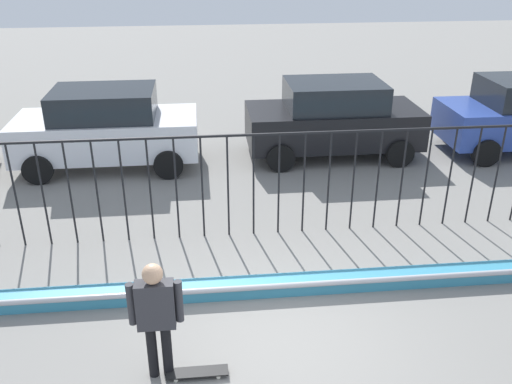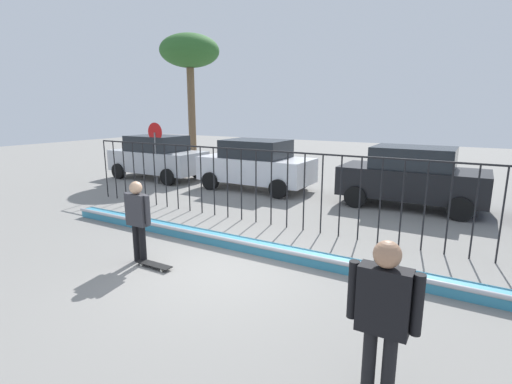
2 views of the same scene
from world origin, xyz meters
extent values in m
plane|color=gray|center=(0.00, 0.00, 0.00)|extent=(60.00, 60.00, 0.00)
cube|color=teal|center=(0.00, 1.16, 0.11)|extent=(11.00, 0.36, 0.22)
cylinder|color=#B2B2B7|center=(0.00, 0.98, 0.22)|extent=(11.00, 0.09, 0.09)
cylinder|color=black|center=(-4.20, 3.08, 1.00)|extent=(0.04, 0.04, 1.99)
cylinder|color=black|center=(-3.73, 3.08, 1.00)|extent=(0.04, 0.04, 1.99)
cylinder|color=black|center=(-3.27, 3.08, 1.00)|extent=(0.04, 0.04, 1.99)
cylinder|color=black|center=(-2.80, 3.08, 1.00)|extent=(0.04, 0.04, 1.99)
cylinder|color=black|center=(-2.33, 3.08, 1.00)|extent=(0.04, 0.04, 1.99)
cylinder|color=black|center=(-1.87, 3.08, 1.00)|extent=(0.04, 0.04, 1.99)
cylinder|color=black|center=(-1.40, 3.08, 1.00)|extent=(0.04, 0.04, 1.99)
cylinder|color=black|center=(-0.93, 3.08, 1.00)|extent=(0.04, 0.04, 1.99)
cylinder|color=black|center=(-0.47, 3.08, 1.00)|extent=(0.04, 0.04, 1.99)
cylinder|color=black|center=(0.00, 3.08, 1.00)|extent=(0.04, 0.04, 1.99)
cylinder|color=black|center=(0.47, 3.08, 1.00)|extent=(0.04, 0.04, 1.99)
cylinder|color=black|center=(0.93, 3.08, 1.00)|extent=(0.04, 0.04, 1.99)
cylinder|color=black|center=(1.40, 3.08, 1.00)|extent=(0.04, 0.04, 1.99)
cylinder|color=black|center=(1.87, 3.08, 1.00)|extent=(0.04, 0.04, 1.99)
cylinder|color=black|center=(2.33, 3.08, 1.00)|extent=(0.04, 0.04, 1.99)
cylinder|color=black|center=(2.80, 3.08, 1.00)|extent=(0.04, 0.04, 1.99)
cylinder|color=black|center=(3.27, 3.08, 1.00)|extent=(0.04, 0.04, 1.99)
cylinder|color=black|center=(3.73, 3.08, 1.00)|extent=(0.04, 0.04, 1.99)
cylinder|color=black|center=(4.20, 3.08, 1.00)|extent=(0.04, 0.04, 1.99)
cylinder|color=black|center=(4.67, 3.08, 1.00)|extent=(0.04, 0.04, 1.99)
cube|color=black|center=(0.00, 3.08, 1.97)|extent=(14.00, 0.04, 0.04)
cylinder|color=black|center=(-1.65, -0.49, 0.39)|extent=(0.13, 0.13, 0.77)
cylinder|color=black|center=(-1.46, -0.49, 0.39)|extent=(0.13, 0.13, 0.77)
cube|color=#333338|center=(-1.56, -0.49, 1.09)|extent=(0.47, 0.20, 0.64)
sphere|color=tan|center=(-1.56, -0.49, 1.53)|extent=(0.25, 0.25, 0.25)
cylinder|color=#333338|center=(-1.84, -0.49, 1.12)|extent=(0.10, 0.10, 0.57)
cylinder|color=#333338|center=(-1.27, -0.49, 1.12)|extent=(0.10, 0.10, 0.57)
cube|color=black|center=(-1.10, -0.57, 0.06)|extent=(0.80, 0.20, 0.02)
cylinder|color=silver|center=(-0.83, -0.50, 0.03)|extent=(0.05, 0.03, 0.05)
cylinder|color=silver|center=(-0.83, -0.65, 0.03)|extent=(0.05, 0.03, 0.05)
cylinder|color=silver|center=(-1.37, -0.50, 0.03)|extent=(0.05, 0.03, 0.05)
cylinder|color=silver|center=(-1.37, -0.65, 0.03)|extent=(0.05, 0.03, 0.05)
cube|color=silver|center=(-3.15, 6.84, 0.79)|extent=(4.30, 1.90, 0.90)
cube|color=#1E2328|center=(-3.15, 6.84, 1.57)|extent=(2.36, 1.71, 0.66)
cylinder|color=black|center=(-1.69, 7.79, 0.34)|extent=(0.68, 0.22, 0.68)
cylinder|color=black|center=(-1.69, 5.89, 0.34)|extent=(0.68, 0.22, 0.68)
cylinder|color=black|center=(-4.62, 7.79, 0.34)|extent=(0.68, 0.22, 0.68)
cylinder|color=black|center=(-4.62, 5.89, 0.34)|extent=(0.68, 0.22, 0.68)
cube|color=black|center=(2.41, 6.99, 0.79)|extent=(4.30, 1.90, 0.90)
cube|color=#1E2328|center=(2.41, 6.99, 1.57)|extent=(2.37, 1.71, 0.66)
cylinder|color=black|center=(3.87, 7.94, 0.34)|extent=(0.68, 0.22, 0.68)
cylinder|color=black|center=(3.87, 6.04, 0.34)|extent=(0.68, 0.22, 0.68)
cylinder|color=black|center=(0.94, 7.94, 0.34)|extent=(0.68, 0.22, 0.68)
cylinder|color=black|center=(0.94, 6.04, 0.34)|extent=(0.68, 0.22, 0.68)
cylinder|color=black|center=(5.97, 7.75, 0.34)|extent=(0.68, 0.22, 0.68)
cylinder|color=black|center=(5.97, 5.85, 0.34)|extent=(0.68, 0.22, 0.68)
camera|label=1|loc=(-0.92, -6.04, 5.15)|focal=38.68mm
camera|label=2|loc=(4.15, -5.55, 3.03)|focal=26.69mm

